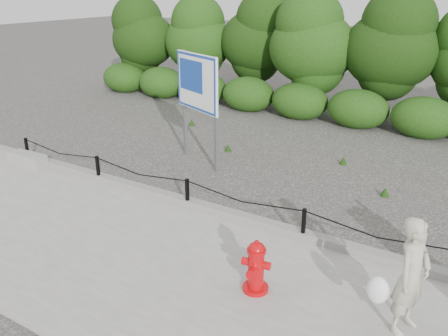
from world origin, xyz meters
TOP-DOWN VIEW (x-y plane):
  - ground at (0.00, 0.00)m, footprint 90.00×90.00m
  - sidewalk at (0.00, -2.00)m, footprint 14.00×4.00m
  - curb at (0.00, 0.05)m, footprint 14.00×0.22m
  - chain_barrier at (0.00, 0.00)m, footprint 10.06×0.06m
  - treeline at (0.60, 8.92)m, footprint 20.05×3.56m
  - fire_hydrant at (2.50, -1.74)m, footprint 0.45×0.47m
  - pedestrian at (4.51, -1.44)m, footprint 0.76×0.67m
  - concrete_block at (-4.67, -0.25)m, footprint 1.03×0.41m
  - advertising_sign at (-1.38, 2.36)m, footprint 1.60×0.74m

SIDE VIEW (x-z plane):
  - ground at x=0.00m, z-range 0.00..0.00m
  - sidewalk at x=0.00m, z-range 0.00..0.08m
  - curb at x=0.00m, z-range 0.08..0.22m
  - concrete_block at x=-4.67m, z-range 0.08..0.40m
  - chain_barrier at x=0.00m, z-range 0.16..0.76m
  - fire_hydrant at x=2.50m, z-range 0.06..0.89m
  - pedestrian at x=4.51m, z-range 0.06..1.66m
  - advertising_sign at x=-1.38m, z-range 0.56..3.31m
  - treeline at x=0.60m, z-range 0.11..4.73m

